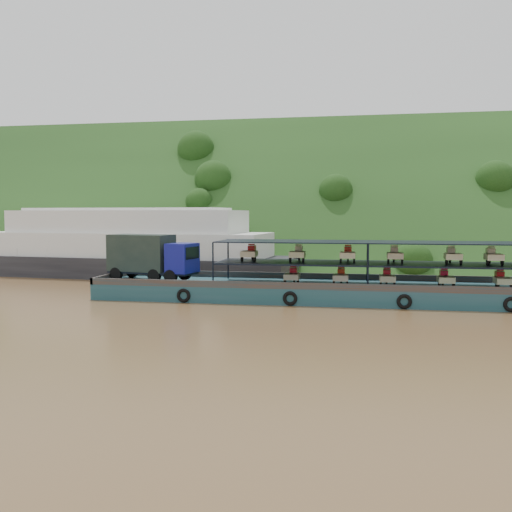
# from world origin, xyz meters

# --- Properties ---
(ground) EXTENTS (160.00, 160.00, 0.00)m
(ground) POSITION_xyz_m (0.00, 0.00, 0.00)
(ground) COLOR brown
(ground) RESTS_ON ground
(hillside) EXTENTS (140.00, 39.60, 39.60)m
(hillside) POSITION_xyz_m (0.00, 36.00, 0.00)
(hillside) COLOR #1A3312
(hillside) RESTS_ON ground
(cargo_barge) EXTENTS (35.08, 7.18, 4.94)m
(cargo_barge) POSITION_xyz_m (1.82, 1.43, 1.23)
(cargo_barge) COLOR #144248
(cargo_barge) RESTS_ON ground
(passenger_ferry) EXTENTS (36.49, 12.11, 7.26)m
(passenger_ferry) POSITION_xyz_m (-18.20, 14.82, 3.14)
(passenger_ferry) COLOR black
(passenger_ferry) RESTS_ON ground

